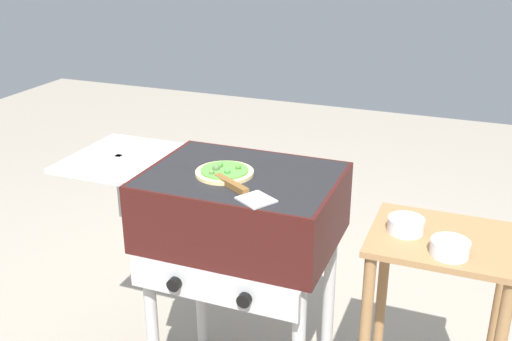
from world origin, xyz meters
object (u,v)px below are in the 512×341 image
(topping_bowl_near, at_px, (450,248))
(topping_bowl_far, at_px, (406,226))
(grill, at_px, (238,213))
(pizza_veggie, at_px, (224,172))
(spatula, at_px, (241,190))
(prep_table, at_px, (436,302))

(topping_bowl_near, distance_m, topping_bowl_far, 0.17)
(grill, relative_size, topping_bowl_near, 8.74)
(pizza_veggie, xyz_separation_m, topping_bowl_far, (0.60, 0.02, -0.09))
(topping_bowl_near, xyz_separation_m, topping_bowl_far, (-0.14, 0.10, 0.00))
(grill, xyz_separation_m, spatula, (0.07, -0.14, 0.15))
(pizza_veggie, relative_size, spatula, 0.77)
(prep_table, bearing_deg, pizza_veggie, -178.06)
(prep_table, distance_m, topping_bowl_near, 0.27)
(pizza_veggie, relative_size, topping_bowl_near, 1.77)
(pizza_veggie, xyz_separation_m, prep_table, (0.71, 0.02, -0.35))
(grill, distance_m, topping_bowl_near, 0.70)
(pizza_veggie, bearing_deg, topping_bowl_near, -6.27)
(spatula, bearing_deg, pizza_veggie, 133.21)
(grill, height_order, pizza_veggie, pizza_veggie)
(topping_bowl_far, bearing_deg, topping_bowl_near, -35.23)
(grill, distance_m, topping_bowl_far, 0.56)
(spatula, distance_m, topping_bowl_near, 0.63)
(prep_table, height_order, topping_bowl_far, topping_bowl_far)
(grill, bearing_deg, topping_bowl_far, -0.35)
(pizza_veggie, distance_m, spatula, 0.16)
(topping_bowl_near, bearing_deg, spatula, -176.76)
(topping_bowl_near, height_order, topping_bowl_far, same)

